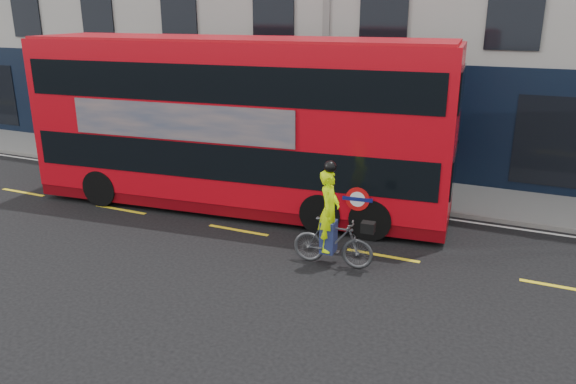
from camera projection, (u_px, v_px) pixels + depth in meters
The scene contains 7 objects.
ground at pixel (209, 251), 13.87m from camera, with size 120.00×120.00×0.00m, color black.
pavement at pixel (308, 179), 19.49m from camera, with size 60.00×3.00×0.12m, color slate.
kerb at pixel (291, 191), 18.19m from camera, with size 60.00×0.12×0.13m, color slate.
road_edge_line at pixel (287, 196), 17.95m from camera, with size 58.00×0.10×0.01m, color silver.
lane_dashes at pixel (238, 230), 15.17m from camera, with size 58.00×0.12×0.01m, color yellow, non-canonical shape.
bus at pixel (239, 124), 16.22m from camera, with size 12.48×3.92×4.95m.
cyclist at pixel (332, 231), 12.89m from camera, with size 1.94×0.72×2.51m.
Camera 1 is at (7.00, -10.80, 5.73)m, focal length 35.00 mm.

